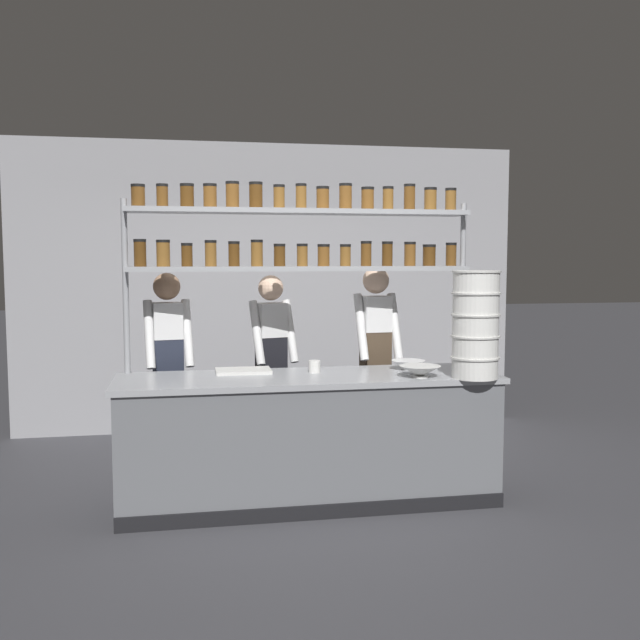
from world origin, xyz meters
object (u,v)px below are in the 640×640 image
object	(u,v)px
chef_center	(271,360)
prep_bowl_near_left	(408,365)
container_stack	(476,324)
prep_bowl_center_front	(420,371)
chef_right	(376,355)
chef_left	(168,363)
cutting_board	(243,371)
spice_shelf_unit	(300,242)
serving_cup_front	(314,366)

from	to	relation	value
chef_center	prep_bowl_near_left	world-z (taller)	chef_center
container_stack	prep_bowl_center_front	size ratio (longest dim) A/B	2.54
chef_right	chef_left	bearing A→B (deg)	173.78
cutting_board	prep_bowl_center_front	world-z (taller)	prep_bowl_center_front
cutting_board	prep_bowl_near_left	distance (m)	1.23
chef_center	chef_right	size ratio (longest dim) A/B	0.96
prep_bowl_near_left	spice_shelf_unit	bearing A→B (deg)	165.67
chef_right	serving_cup_front	size ratio (longest dim) A/B	19.13
container_stack	prep_bowl_near_left	distance (m)	0.65
chef_right	prep_bowl_near_left	bearing A→B (deg)	-80.54
spice_shelf_unit	serving_cup_front	bearing A→B (deg)	-70.39
prep_bowl_near_left	serving_cup_front	distance (m)	0.72
chef_center	cutting_board	bearing A→B (deg)	-130.74
prep_bowl_center_front	serving_cup_front	size ratio (longest dim) A/B	3.34
chef_right	prep_bowl_center_front	distance (m)	0.82
chef_center	prep_bowl_near_left	bearing A→B (deg)	-49.93
chef_left	chef_center	world-z (taller)	chef_left
prep_bowl_near_left	serving_cup_front	world-z (taller)	serving_cup_front
chef_left	serving_cup_front	xyz separation A→B (m)	(1.06, -0.51, 0.02)
spice_shelf_unit	serving_cup_front	xyz separation A→B (m)	(0.07, -0.21, -0.91)
chef_left	chef_center	xyz separation A→B (m)	(0.82, 0.16, -0.02)
chef_right	container_stack	world-z (taller)	chef_right
chef_right	container_stack	bearing A→B (deg)	-68.29
chef_right	prep_bowl_center_front	size ratio (longest dim) A/B	5.72
serving_cup_front	spice_shelf_unit	bearing A→B (deg)	109.61
chef_center	serving_cup_front	bearing A→B (deg)	-85.55
container_stack	chef_left	bearing A→B (deg)	155.98
spice_shelf_unit	chef_right	bearing A→B (deg)	22.59
prep_bowl_near_left	serving_cup_front	size ratio (longest dim) A/B	2.87
spice_shelf_unit	chef_right	xyz separation A→B (m)	(0.66, 0.28, -0.90)
spice_shelf_unit	container_stack	distance (m)	1.42
chef_center	serving_cup_front	distance (m)	0.71
chef_left	chef_right	xyz separation A→B (m)	(1.65, -0.03, 0.03)
chef_right	container_stack	distance (m)	1.08
spice_shelf_unit	cutting_board	distance (m)	1.04
prep_bowl_center_front	serving_cup_front	distance (m)	0.77
container_stack	chef_center	bearing A→B (deg)	139.70
cutting_board	chef_right	bearing A→B (deg)	19.53
chef_right	container_stack	xyz separation A→B (m)	(0.47, -0.92, 0.33)
cutting_board	prep_bowl_near_left	xyz separation A→B (m)	(1.23, -0.09, 0.02)
cutting_board	container_stack	bearing A→B (deg)	-18.56
prep_bowl_near_left	prep_bowl_center_front	bearing A→B (deg)	-93.74
spice_shelf_unit	cutting_board	size ratio (longest dim) A/B	6.49
spice_shelf_unit	chef_right	world-z (taller)	spice_shelf_unit
spice_shelf_unit	cutting_board	world-z (taller)	spice_shelf_unit
chef_left	container_stack	xyz separation A→B (m)	(2.12, -0.94, 0.35)
chef_left	container_stack	bearing A→B (deg)	-32.99
spice_shelf_unit	prep_bowl_near_left	xyz separation A→B (m)	(0.79, -0.20, -0.92)
chef_left	cutting_board	xyz separation A→B (m)	(0.55, -0.42, -0.01)
cutting_board	serving_cup_front	world-z (taller)	serving_cup_front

